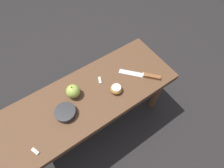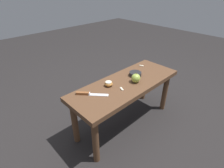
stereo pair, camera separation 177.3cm
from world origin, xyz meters
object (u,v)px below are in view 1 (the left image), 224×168
at_px(wooden_bench, 90,101).
at_px(knife, 146,76).
at_px(apple_whole, 73,91).
at_px(apple_cut, 116,89).
at_px(bowl, 66,112).

xyz_separation_m(wooden_bench, knife, (-0.36, 0.08, 0.08)).
relative_size(apple_whole, apple_cut, 1.28).
distance_m(wooden_bench, apple_cut, 0.19).
bearing_deg(bowl, apple_cut, 173.11).
distance_m(wooden_bench, knife, 0.38).
bearing_deg(bowl, knife, 173.78).
bearing_deg(wooden_bench, bowl, 10.21).
distance_m(knife, apple_whole, 0.45).
bearing_deg(apple_cut, bowl, -6.89).
distance_m(knife, bowl, 0.52).
xyz_separation_m(apple_cut, bowl, (0.31, -0.04, -0.00)).
height_order(apple_whole, apple_cut, apple_whole).
xyz_separation_m(wooden_bench, apple_whole, (0.06, -0.05, 0.11)).
relative_size(wooden_bench, apple_whole, 11.93).
bearing_deg(bowl, apple_whole, -139.07).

